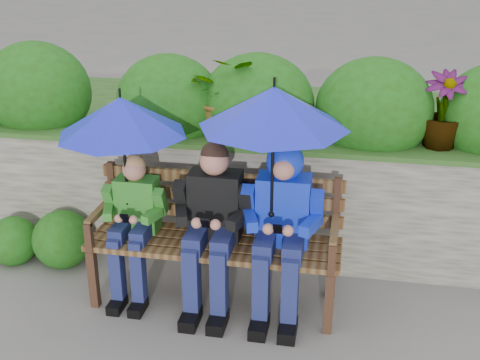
% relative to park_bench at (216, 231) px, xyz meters
% --- Properties ---
extents(ground, '(60.00, 60.00, 0.00)m').
position_rel_park_bench_xyz_m(ground, '(0.17, -0.10, -0.54)').
color(ground, '#5D5D5D').
rests_on(ground, ground).
extents(garden_backdrop, '(8.00, 2.86, 1.75)m').
position_rel_park_bench_xyz_m(garden_backdrop, '(0.16, 1.50, 0.06)').
color(garden_backdrop, '#5F5B50').
rests_on(garden_backdrop, ground).
extents(park_bench, '(1.81, 0.53, 0.95)m').
position_rel_park_bench_xyz_m(park_bench, '(0.00, 0.00, 0.00)').
color(park_bench, '#3A2317').
rests_on(park_bench, ground).
extents(boy_left, '(0.45, 0.52, 1.09)m').
position_rel_park_bench_xyz_m(boy_left, '(-0.59, -0.08, 0.08)').
color(boy_left, '#1B731C').
rests_on(boy_left, ground).
extents(boy_middle, '(0.55, 0.64, 1.22)m').
position_rel_park_bench_xyz_m(boy_middle, '(-0.01, -0.09, 0.13)').
color(boy_middle, black).
rests_on(boy_middle, ground).
extents(boy_right, '(0.56, 0.67, 1.23)m').
position_rel_park_bench_xyz_m(boy_right, '(0.48, -0.08, 0.18)').
color(boy_right, '#121DCE').
rests_on(boy_right, ground).
extents(umbrella_left, '(0.91, 0.91, 0.86)m').
position_rel_park_bench_xyz_m(umbrella_left, '(-0.64, -0.05, 0.84)').
color(umbrella_left, '#1821D0').
rests_on(umbrella_left, ground).
extents(umbrella_right, '(0.99, 0.99, 0.97)m').
position_rel_park_bench_xyz_m(umbrella_right, '(0.41, -0.09, 0.96)').
color(umbrella_right, '#1821D0').
rests_on(umbrella_right, ground).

